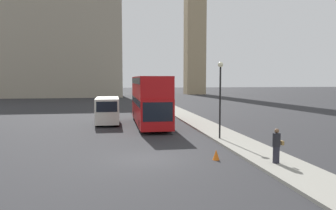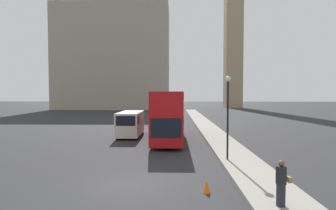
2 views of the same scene
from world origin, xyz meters
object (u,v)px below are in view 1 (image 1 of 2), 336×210
object	(u,v)px
pedestrian	(277,146)
street_lamp	(220,88)
red_double_decker_bus	(150,98)
white_van	(107,110)

from	to	relation	value
pedestrian	street_lamp	xyz separation A→B (m)	(-0.59, 6.92, 2.65)
street_lamp	red_double_decker_bus	bearing A→B (deg)	115.79
red_double_decker_bus	white_van	distance (m)	4.33
red_double_decker_bus	white_van	bearing A→B (deg)	158.03
white_van	street_lamp	bearing A→B (deg)	-51.29
pedestrian	street_lamp	size ratio (longest dim) A/B	0.32
street_lamp	pedestrian	bearing A→B (deg)	-85.15
red_double_decker_bus	street_lamp	xyz separation A→B (m)	(3.97, -8.22, 1.15)
pedestrian	street_lamp	distance (m)	7.43
white_van	red_double_decker_bus	bearing A→B (deg)	-21.97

